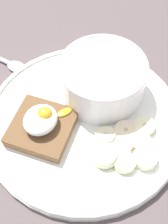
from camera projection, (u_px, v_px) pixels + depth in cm
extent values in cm
cube|color=#504444|center=(84.00, 126.00, 48.73)|extent=(120.00, 120.00, 2.00)
cylinder|color=white|center=(84.00, 121.00, 47.49)|extent=(29.89, 29.89, 1.00)
torus|color=white|center=(84.00, 118.00, 46.83)|extent=(29.69, 29.69, 0.60)
cylinder|color=white|center=(100.00, 78.00, 47.63)|extent=(12.98, 12.98, 6.16)
torus|color=white|center=(101.00, 65.00, 45.09)|extent=(13.18, 13.18, 0.60)
cylinder|color=#D4B48A|center=(100.00, 80.00, 47.85)|extent=(11.58, 11.58, 5.22)
ellipsoid|color=#D4B48A|center=(101.00, 69.00, 45.86)|extent=(11.00, 11.00, 1.20)
ellipsoid|color=#C5B792|center=(95.00, 83.00, 43.87)|extent=(1.71, 1.19, 0.69)
ellipsoid|color=tan|center=(110.00, 66.00, 45.85)|extent=(1.52, 1.51, 0.56)
ellipsoid|color=#A97B51|center=(99.00, 66.00, 45.64)|extent=(2.22, 2.16, 0.81)
ellipsoid|color=tan|center=(94.00, 80.00, 44.21)|extent=(1.37, 1.92, 0.76)
ellipsoid|color=#9D6147|center=(94.00, 72.00, 44.93)|extent=(1.52, 2.10, 0.83)
ellipsoid|color=tan|center=(121.00, 72.00, 45.12)|extent=(1.72, 1.39, 0.64)
cube|color=brown|center=(41.00, 125.00, 44.76)|extent=(9.96, 9.96, 0.30)
cube|color=brown|center=(42.00, 128.00, 45.34)|extent=(9.76, 9.76, 1.59)
ellipsoid|color=white|center=(40.00, 120.00, 43.64)|extent=(5.23, 4.70, 2.53)
sphere|color=gold|center=(45.00, 115.00, 43.28)|extent=(2.24, 2.24, 2.24)
ellipsoid|color=gold|center=(64.00, 112.00, 45.65)|extent=(2.67, 2.23, 0.36)
cylinder|color=#FBEFC4|center=(121.00, 144.00, 44.17)|extent=(4.42, 4.41, 0.92)
cylinder|color=beige|center=(122.00, 143.00, 43.80)|extent=(0.79, 0.79, 0.13)
cylinder|color=#EEE9BB|center=(105.00, 156.00, 42.82)|extent=(4.44, 4.52, 1.71)
cylinder|color=#B9B592|center=(105.00, 154.00, 42.30)|extent=(0.79, 0.80, 0.20)
cylinder|color=beige|center=(105.00, 136.00, 44.82)|extent=(3.02, 3.13, 1.42)
cylinder|color=#BAAF8C|center=(106.00, 134.00, 44.46)|extent=(0.54, 0.56, 0.22)
cylinder|color=#F8E5BB|center=(141.00, 143.00, 44.14)|extent=(3.26, 3.27, 1.22)
cylinder|color=#C1B292|center=(141.00, 141.00, 43.65)|extent=(0.59, 0.59, 0.12)
cylinder|color=beige|center=(124.00, 162.00, 42.44)|extent=(3.64, 3.59, 1.26)
cylinder|color=#B2B287|center=(125.00, 161.00, 42.00)|extent=(0.65, 0.65, 0.15)
cylinder|color=#F7EAC3|center=(145.00, 158.00, 42.69)|extent=(4.66, 4.68, 1.49)
cylinder|color=#C1B798|center=(146.00, 156.00, 42.17)|extent=(0.83, 0.84, 0.16)
cylinder|color=beige|center=(126.00, 131.00, 45.42)|extent=(4.33, 4.32, 0.95)
cylinder|color=tan|center=(126.00, 129.00, 45.07)|extent=(0.78, 0.78, 0.14)
cylinder|color=#FBEFBD|center=(144.00, 126.00, 45.77)|extent=(3.73, 3.79, 1.23)
cylinder|color=#C4BA94|center=(145.00, 125.00, 45.40)|extent=(0.67, 0.68, 0.18)
ellipsoid|color=silver|center=(17.00, 67.00, 53.93)|extent=(2.51, 3.67, 0.70)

